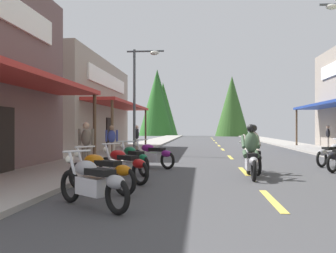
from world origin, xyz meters
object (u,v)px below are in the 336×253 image
pedestrian_waiting (328,136)px  pedestrian_strolling (86,143)px  streetlamp_left (140,85)px  pedestrian_by_shop (112,140)px  pedestrian_browsing (137,137)px  rider_cruising_lead (251,156)px  motorcycle_parked_left_2 (123,164)px  motorcycle_parked_left_4 (152,154)px  rider_cruising_trailing (253,153)px  motorcycle_parked_left_1 (101,171)px  motorcycle_parked_left_3 (133,159)px  motorcycle_parked_right_5 (333,153)px  motorcycle_parked_left_0 (93,182)px

pedestrian_waiting → pedestrian_strolling: (-12.19, -12.82, 0.03)m
streetlamp_left → pedestrian_by_shop: (-0.77, -3.26, -2.83)m
pedestrian_browsing → rider_cruising_lead: bearing=-57.2°
motorcycle_parked_left_2 → pedestrian_strolling: pedestrian_strolling is taller
motorcycle_parked_left_4 → pedestrian_waiting: (10.01, 11.86, 0.44)m
rider_cruising_trailing → pedestrian_by_shop: size_ratio=1.36×
motorcycle_parked_left_4 → motorcycle_parked_left_1: bearing=119.9°
rider_cruising_trailing → pedestrian_by_shop: (-5.71, 4.47, 0.25)m
streetlamp_left → motorcycle_parked_left_2: 10.72m
streetlamp_left → rider_cruising_lead: 10.59m
pedestrian_strolling → streetlamp_left: bearing=-179.6°
pedestrian_by_shop → pedestrian_browsing: bearing=158.5°
motorcycle_parked_left_3 → motorcycle_parked_right_5: bearing=-102.8°
pedestrian_by_shop → rider_cruising_trailing: bearing=33.9°
rider_cruising_lead → rider_cruising_trailing: same height
motorcycle_parked_left_4 → pedestrian_waiting: size_ratio=1.12×
motorcycle_parked_left_4 → pedestrian_by_shop: pedestrian_by_shop is taller
rider_cruising_trailing → motorcycle_parked_left_3: bearing=94.3°
motorcycle_parked_left_0 → motorcycle_parked_left_3: size_ratio=0.96×
motorcycle_parked_right_5 → pedestrian_strolling: bearing=153.5°
rider_cruising_lead → motorcycle_parked_left_2: bearing=110.0°
motorcycle_parked_left_4 → pedestrian_by_shop: size_ratio=1.15×
pedestrian_browsing → motorcycle_parked_left_4: bearing=-69.5°
motorcycle_parked_left_1 → rider_cruising_lead: (3.70, 2.81, 0.17)m
pedestrian_by_shop → pedestrian_browsing: 4.99m
streetlamp_left → rider_cruising_trailing: 9.68m
motorcycle_parked_right_5 → pedestrian_strolling: pedestrian_strolling is taller
motorcycle_parked_left_3 → pedestrian_by_shop: bearing=-15.6°
rider_cruising_trailing → pedestrian_waiting: size_ratio=1.33×
pedestrian_browsing → motorcycle_parked_left_2: bearing=-75.1°
motorcycle_parked_right_5 → motorcycle_parked_left_3: 7.77m
rider_cruising_trailing → motorcycle_parked_left_2: bearing=118.1°
motorcycle_parked_left_4 → motorcycle_parked_left_0: bearing=123.5°
motorcycle_parked_right_5 → pedestrian_browsing: pedestrian_browsing is taller
motorcycle_parked_left_0 → motorcycle_parked_left_2: 3.27m
motorcycle_parked_left_2 → motorcycle_parked_left_3: bearing=-47.3°
pedestrian_browsing → streetlamp_left: bearing=-67.7°
motorcycle_parked_right_5 → motorcycle_parked_left_0: (-6.95, -8.16, 0.00)m
rider_cruising_trailing → pedestrian_waiting: pedestrian_waiting is taller
pedestrian_by_shop → streetlamp_left: bearing=148.7°
pedestrian_strolling → rider_cruising_trailing: bearing=92.4°
motorcycle_parked_left_1 → streetlamp_left: bearing=-54.0°
pedestrian_by_shop → pedestrian_browsing: pedestrian_browsing is taller
motorcycle_parked_left_4 → pedestrian_waiting: 15.53m
streetlamp_left → pedestrian_waiting: streetlamp_left is taller
pedestrian_strolling → motorcycle_parked_left_2: bearing=39.8°
motorcycle_parked_left_3 → pedestrian_waiting: pedestrian_waiting is taller
motorcycle_parked_right_5 → motorcycle_parked_left_1: bearing=-178.1°
motorcycle_parked_left_3 → motorcycle_parked_left_4: same height
streetlamp_left → motorcycle_parked_left_1: size_ratio=3.01×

